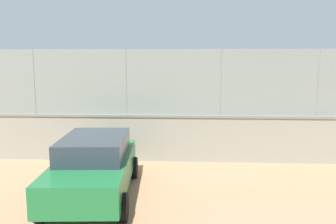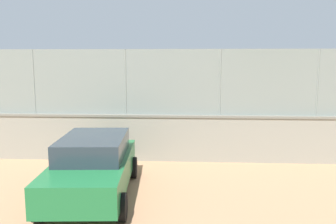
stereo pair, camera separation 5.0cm
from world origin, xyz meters
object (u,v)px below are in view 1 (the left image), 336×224
player_foreground_swinging (156,112)px  sports_ball (159,111)px  player_near_wall_returning (176,107)px  parked_car_green (94,165)px

player_foreground_swinging → sports_ball: size_ratio=8.93×
player_near_wall_returning → player_foreground_swinging: bearing=64.2°
player_near_wall_returning → sports_ball: 2.84m
player_foreground_swinging → sports_ball: (-0.20, 0.67, 0.14)m
parked_car_green → player_near_wall_returning: bearing=-102.1°
player_near_wall_returning → sports_ball: player_near_wall_returning is taller
player_foreground_swinging → player_near_wall_returning: bearing=-115.8°
player_foreground_swinging → parked_car_green: 8.04m
sports_ball → parked_car_green: size_ratio=0.05×
player_foreground_swinging → parked_car_green: (1.16, 7.95, -0.23)m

